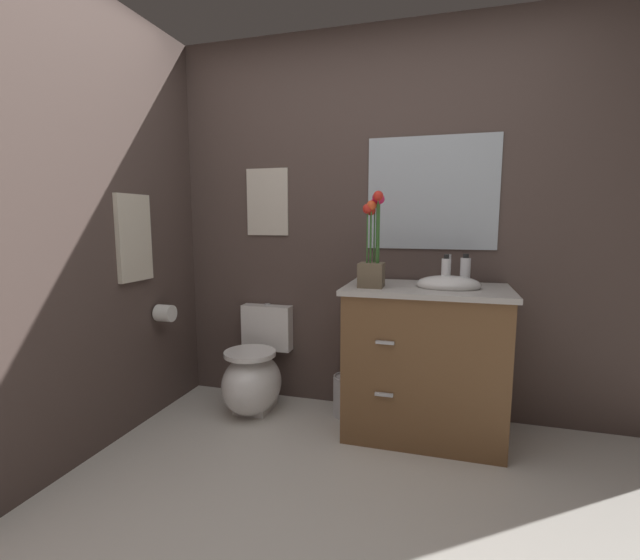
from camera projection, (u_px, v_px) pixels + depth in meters
The scene contains 12 objects.
wall_back at pixel (397, 225), 2.83m from camera, with size 4.07×0.05×2.50m, color #4C3D38.
wall_left at pixel (69, 227), 2.20m from camera, with size 0.05×4.32×2.50m, color #4C3D38.
toilet at pixel (255, 375), 2.93m from camera, with size 0.38×0.59×0.69m.
vanity_cabinet at pixel (425, 360), 2.57m from camera, with size 0.94×0.56×1.08m.
flower_vase at pixel (372, 250), 2.48m from camera, with size 0.14×0.14×0.55m.
soap_bottle at pixel (446, 272), 2.49m from camera, with size 0.05×0.05×0.19m.
lotion_bottle at pixel (465, 271), 2.56m from camera, with size 0.06×0.06×0.19m.
trash_bin at pixel (347, 395), 2.86m from camera, with size 0.18×0.18×0.27m.
wall_poster at pixel (267, 202), 3.03m from camera, with size 0.30×0.01×0.46m, color beige.
wall_mirror at pixel (432, 193), 2.71m from camera, with size 0.80×0.01×0.70m, color #B2BCC6.
hanging_towel at pixel (134, 238), 2.60m from camera, with size 0.03×0.28×0.52m, color beige.
toilet_paper_roll at pixel (165, 313), 2.83m from camera, with size 0.11×0.11×0.11m, color white.
Camera 1 is at (0.50, -1.31, 1.28)m, focal length 24.34 mm.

